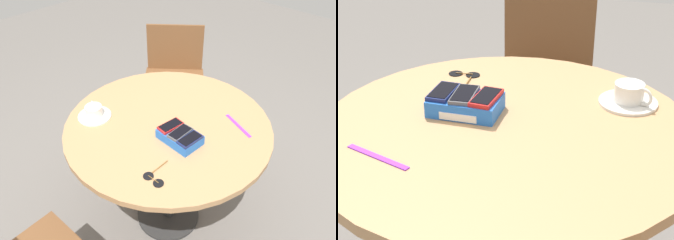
# 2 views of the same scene
# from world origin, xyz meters

# --- Properties ---
(ground_plane) EXTENTS (8.00, 8.00, 0.00)m
(ground_plane) POSITION_xyz_m (0.00, 0.00, 0.00)
(ground_plane) COLOR slate
(round_table) EXTENTS (1.02, 1.02, 0.74)m
(round_table) POSITION_xyz_m (0.00, 0.00, 0.64)
(round_table) COLOR #2D2D2D
(round_table) RESTS_ON ground_plane
(phone_box) EXTENTS (0.20, 0.14, 0.05)m
(phone_box) POSITION_xyz_m (-0.13, 0.06, 0.76)
(phone_box) COLOR blue
(phone_box) RESTS_ON round_table
(phone_navy) EXTENTS (0.07, 0.12, 0.01)m
(phone_navy) POSITION_xyz_m (-0.19, 0.06, 0.79)
(phone_navy) COLOR navy
(phone_navy) RESTS_ON phone_box
(phone_gray) EXTENTS (0.06, 0.12, 0.01)m
(phone_gray) POSITION_xyz_m (-0.13, 0.06, 0.79)
(phone_gray) COLOR #515156
(phone_gray) RESTS_ON phone_box
(phone_red) EXTENTS (0.07, 0.12, 0.01)m
(phone_red) POSITION_xyz_m (-0.07, 0.05, 0.79)
(phone_red) COLOR red
(phone_red) RESTS_ON phone_box
(saucer) EXTENTS (0.17, 0.17, 0.01)m
(saucer) POSITION_xyz_m (0.31, 0.22, 0.75)
(saucer) COLOR silver
(saucer) RESTS_ON round_table
(coffee_cup) EXTENTS (0.11, 0.08, 0.06)m
(coffee_cup) POSITION_xyz_m (0.31, 0.22, 0.78)
(coffee_cup) COLOR silver
(coffee_cup) RESTS_ON saucer
(lanyard_strap) EXTENTS (0.19, 0.08, 0.00)m
(lanyard_strap) POSITION_xyz_m (-0.26, -0.22, 0.74)
(lanyard_strap) COLOR purple
(lanyard_strap) RESTS_ON round_table
(sunglasses) EXTENTS (0.10, 0.14, 0.01)m
(sunglasses) POSITION_xyz_m (-0.21, 0.30, 0.74)
(sunglasses) COLOR black
(sunglasses) RESTS_ON round_table
(chair_near_window) EXTENTS (0.63, 0.63, 0.83)m
(chair_near_window) POSITION_xyz_m (0.58, -0.67, 0.46)
(chair_near_window) COLOR brown
(chair_near_window) RESTS_ON ground_plane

